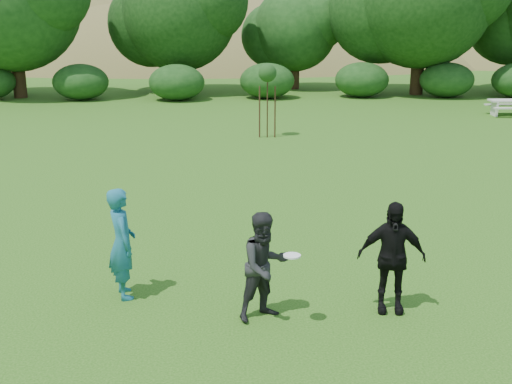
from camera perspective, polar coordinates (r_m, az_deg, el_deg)
ground at (r=11.12m, az=0.31°, el=-9.71°), size 120.00×120.00×0.00m
player_teal at (r=11.20m, az=-11.83°, el=-4.47°), size 0.69×0.83×1.94m
player_grey at (r=10.23m, az=0.78°, el=-6.61°), size 1.09×1.01×1.78m
player_black at (r=10.68m, az=11.94°, el=-5.68°), size 1.14×0.56×1.88m
frisbee at (r=9.81m, az=3.22°, el=-5.67°), size 0.27×0.27×0.03m
sapling at (r=24.94m, az=1.03°, el=10.35°), size 0.70×0.70×2.85m
picnic_table at (r=32.76m, az=21.53°, el=7.23°), size 1.80×1.48×0.76m
hillside at (r=80.25m, az=-1.32°, el=3.75°), size 150.00×72.00×52.00m
tree_row at (r=38.87m, az=4.18°, el=15.89°), size 53.92×10.38×9.62m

